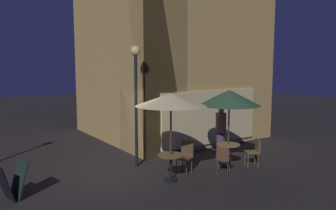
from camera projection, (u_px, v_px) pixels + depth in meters
The scene contains 12 objects.
ground_plane at pixel (121, 174), 9.92m from camera, with size 60.00×60.00×0.00m, color black.
cafe_building at pixel (161, 30), 13.77m from camera, with size 6.78×7.00×9.56m.
street_lamp_near_corner at pixel (136, 83), 10.33m from camera, with size 0.32×0.32×3.89m.
menu_sandwich_board at pixel (12, 181), 7.93m from camera, with size 0.76×0.69×0.90m.
cafe_table_0 at pixel (171, 161), 9.25m from camera, with size 0.75×0.75×0.76m.
cafe_table_1 at pixel (228, 150), 10.58m from camera, with size 0.76×0.76×0.74m.
patio_umbrella_0 at pixel (171, 100), 9.04m from camera, with size 2.00×2.00×2.50m.
patio_umbrella_1 at pixel (229, 98), 10.38m from camera, with size 1.97×1.97×2.50m.
cafe_chair_0 at pixel (186, 154), 9.98m from camera, with size 0.55×0.55×0.98m.
cafe_chair_1 at pixel (255, 150), 10.62m from camera, with size 0.57×0.57×0.88m.
cafe_chair_2 at pixel (223, 157), 9.84m from camera, with size 0.53×0.53×0.84m.
patron_standing_0 at pixel (221, 133), 11.45m from camera, with size 0.37×0.37×1.83m.
Camera 1 is at (-4.26, -8.73, 3.23)m, focal length 34.86 mm.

